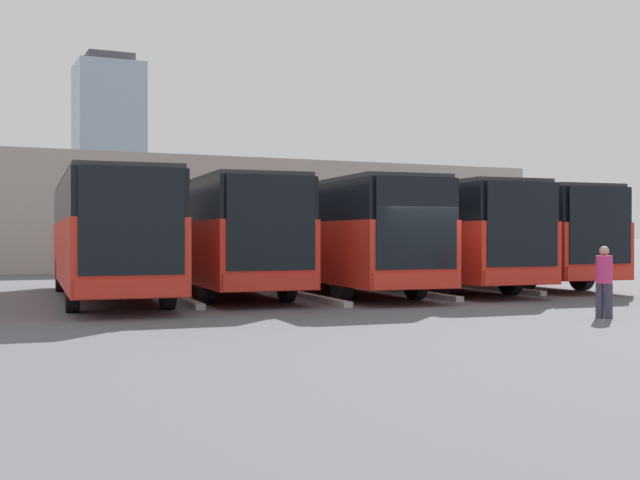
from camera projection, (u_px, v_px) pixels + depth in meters
name	position (u px, v px, depth m)	size (l,w,h in m)	color
ground_plane	(422.00, 306.00, 20.36)	(600.00, 600.00, 0.00)	#5B5B60
bus_0	(492.00, 233.00, 29.11)	(3.42, 12.01, 3.35)	red
curb_divider_0	(481.00, 287.00, 26.80)	(0.24, 6.95, 0.15)	#B2B2AD
bus_1	(421.00, 233.00, 26.94)	(3.42, 12.01, 3.35)	red
curb_divider_1	(403.00, 291.00, 24.64)	(0.24, 6.95, 0.15)	#B2B2AD
bus_2	(332.00, 233.00, 25.23)	(3.42, 12.01, 3.35)	red
curb_divider_2	(303.00, 295.00, 22.92)	(0.24, 6.95, 0.15)	#B2B2AD
bus_3	(217.00, 233.00, 24.61)	(3.42, 12.01, 3.35)	red
curb_divider_3	(176.00, 297.00, 22.31)	(0.24, 6.95, 0.15)	#B2B2AD
bus_4	(107.00, 233.00, 22.33)	(3.42, 12.01, 3.35)	red
pedestrian	(604.00, 280.00, 17.20)	(0.46, 0.46, 1.55)	#38384C
station_building	(162.00, 215.00, 46.01)	(40.91, 16.17, 5.84)	#A8A399
office_tower	(109.00, 151.00, 208.17)	(16.72, 16.72, 48.62)	#93A8B7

